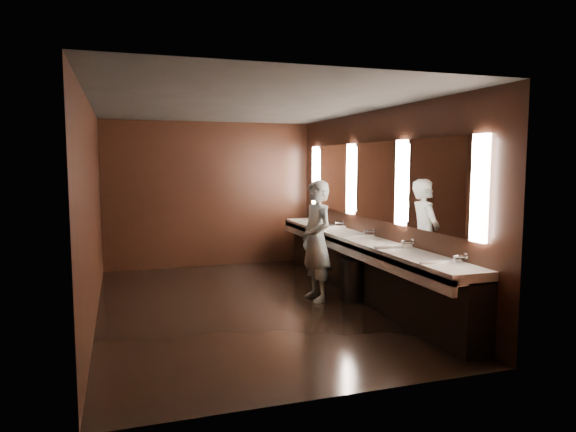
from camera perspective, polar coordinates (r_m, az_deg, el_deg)
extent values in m
plane|color=black|center=(7.40, -4.61, -9.92)|extent=(6.00, 6.00, 0.00)
cube|color=#2D2D2B|center=(7.16, -4.80, 12.19)|extent=(4.00, 6.00, 0.02)
cube|color=black|center=(10.08, -8.69, 2.37)|extent=(4.00, 0.02, 2.80)
cube|color=black|center=(4.30, 4.66, -2.39)|extent=(4.00, 0.02, 2.80)
cube|color=black|center=(6.96, -20.94, 0.44)|extent=(0.02, 6.00, 2.80)
cube|color=black|center=(7.85, 9.64, 1.34)|extent=(0.02, 6.00, 2.80)
cube|color=black|center=(7.91, 8.36, -5.89)|extent=(0.36, 5.40, 0.81)
cube|color=silver|center=(7.79, 7.78, -2.74)|extent=(0.55, 5.40, 0.12)
cube|color=silver|center=(7.70, 6.13, -3.42)|extent=(0.06, 5.40, 0.18)
cylinder|color=silver|center=(6.00, 18.65, -4.26)|extent=(0.18, 0.04, 0.04)
cylinder|color=silver|center=(6.90, 13.18, -2.79)|extent=(0.18, 0.04, 0.04)
cylinder|color=silver|center=(7.85, 9.01, -1.66)|extent=(0.18, 0.04, 0.04)
cylinder|color=silver|center=(8.84, 5.76, -0.76)|extent=(0.18, 0.04, 0.04)
cylinder|color=silver|center=(9.85, 3.17, -0.05)|extent=(0.18, 0.04, 0.04)
cube|color=#FFE1CC|center=(5.80, 20.56, 2.89)|extent=(0.06, 0.22, 1.15)
cube|color=white|center=(6.45, 16.22, 3.31)|extent=(0.03, 1.32, 1.15)
cube|color=#FFE1CC|center=(7.12, 12.48, 3.63)|extent=(0.06, 0.23, 1.15)
cube|color=white|center=(7.82, 9.59, 3.89)|extent=(0.03, 1.32, 1.15)
cube|color=#FFE1CC|center=(8.53, 7.00, 4.10)|extent=(0.06, 0.23, 1.15)
cube|color=white|center=(9.27, 4.98, 4.27)|extent=(0.03, 1.32, 1.15)
cube|color=#FFE1CC|center=(10.00, 3.09, 4.41)|extent=(0.06, 0.22, 1.15)
imported|color=#8FB7D6|center=(7.52, 3.18, -2.75)|extent=(0.49, 0.69, 1.77)
cylinder|color=black|center=(7.65, 7.35, -7.00)|extent=(0.43, 0.43, 0.62)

